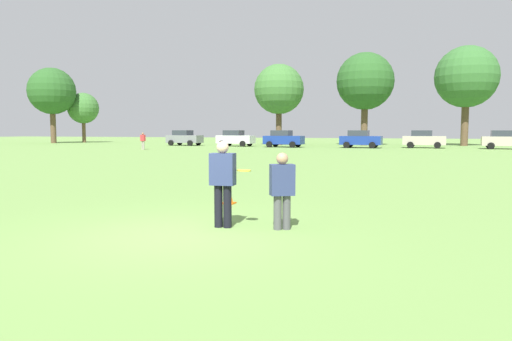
{
  "coord_description": "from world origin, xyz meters",
  "views": [
    {
      "loc": [
        3.83,
        -7.42,
        1.89
      ],
      "look_at": [
        0.73,
        2.36,
        0.99
      ],
      "focal_mm": 32.88,
      "sensor_mm": 36.0,
      "label": 1
    }
  ],
  "objects_px": {
    "parked_car_mid_right": "(360,139)",
    "parked_car_center": "(283,139)",
    "parked_car_mid_left": "(235,138)",
    "player_thrower": "(223,179)",
    "parked_car_near_left": "(184,138)",
    "player_defender": "(282,187)",
    "parked_car_near_right": "(424,139)",
    "traffic_cone": "(229,195)",
    "bystander_sideline_watcher": "(143,140)",
    "frisbee": "(244,170)",
    "parked_car_far_right": "(505,140)"
  },
  "relations": [
    {
      "from": "parked_car_mid_left",
      "to": "parked_car_center",
      "type": "xyz_separation_m",
      "value": [
        5.96,
        -1.17,
        0.0
      ]
    },
    {
      "from": "traffic_cone",
      "to": "parked_car_center",
      "type": "xyz_separation_m",
      "value": [
        -8.25,
        38.08,
        0.69
      ]
    },
    {
      "from": "bystander_sideline_watcher",
      "to": "player_defender",
      "type": "bearing_deg",
      "value": -54.94
    },
    {
      "from": "player_thrower",
      "to": "parked_car_mid_right",
      "type": "bearing_deg",
      "value": 91.48
    },
    {
      "from": "traffic_cone",
      "to": "parked_car_near_right",
      "type": "relative_size",
      "value": 0.11
    },
    {
      "from": "parked_car_mid_right",
      "to": "frisbee",
      "type": "bearing_deg",
      "value": -87.97
    },
    {
      "from": "parked_car_near_left",
      "to": "bystander_sideline_watcher",
      "type": "height_order",
      "value": "parked_car_near_left"
    },
    {
      "from": "parked_car_center",
      "to": "parked_car_mid_left",
      "type": "bearing_deg",
      "value": 168.91
    },
    {
      "from": "player_defender",
      "to": "frisbee",
      "type": "relative_size",
      "value": 5.39
    },
    {
      "from": "player_thrower",
      "to": "frisbee",
      "type": "height_order",
      "value": "player_thrower"
    },
    {
      "from": "player_defender",
      "to": "traffic_cone",
      "type": "distance_m",
      "value": 3.38
    },
    {
      "from": "player_defender",
      "to": "parked_car_near_right",
      "type": "height_order",
      "value": "parked_car_near_right"
    },
    {
      "from": "player_thrower",
      "to": "player_defender",
      "type": "distance_m",
      "value": 1.16
    },
    {
      "from": "player_thrower",
      "to": "parked_car_near_left",
      "type": "distance_m",
      "value": 47.91
    },
    {
      "from": "player_defender",
      "to": "parked_car_center",
      "type": "relative_size",
      "value": 0.34
    },
    {
      "from": "parked_car_mid_right",
      "to": "parked_car_near_right",
      "type": "distance_m",
      "value": 6.5
    },
    {
      "from": "parked_car_mid_left",
      "to": "player_thrower",
      "type": "bearing_deg",
      "value": -70.16
    },
    {
      "from": "bystander_sideline_watcher",
      "to": "traffic_cone",
      "type": "bearing_deg",
      "value": -55.29
    },
    {
      "from": "frisbee",
      "to": "parked_car_mid_left",
      "type": "xyz_separation_m",
      "value": [
        -15.54,
        41.87,
        -0.18
      ]
    },
    {
      "from": "parked_car_mid_right",
      "to": "player_thrower",
      "type": "bearing_deg",
      "value": -88.52
    },
    {
      "from": "parked_car_center",
      "to": "parked_car_far_right",
      "type": "bearing_deg",
      "value": 4.37
    },
    {
      "from": "parked_car_near_left",
      "to": "parked_car_far_right",
      "type": "bearing_deg",
      "value": -0.2
    },
    {
      "from": "player_defender",
      "to": "frisbee",
      "type": "xyz_separation_m",
      "value": [
        -0.75,
        -0.02,
        0.3
      ]
    },
    {
      "from": "frisbee",
      "to": "player_thrower",
      "type": "bearing_deg",
      "value": -160.82
    },
    {
      "from": "player_defender",
      "to": "parked_car_mid_left",
      "type": "height_order",
      "value": "parked_car_mid_left"
    },
    {
      "from": "parked_car_center",
      "to": "parked_car_mid_right",
      "type": "relative_size",
      "value": 1.0
    },
    {
      "from": "player_thrower",
      "to": "frisbee",
      "type": "xyz_separation_m",
      "value": [
        0.39,
        0.13,
        0.17
      ]
    },
    {
      "from": "parked_car_mid_right",
      "to": "parked_car_center",
      "type": "bearing_deg",
      "value": -175.94
    },
    {
      "from": "traffic_cone",
      "to": "parked_car_mid_right",
      "type": "distance_m",
      "value": 38.66
    },
    {
      "from": "player_defender",
      "to": "parked_car_mid_left",
      "type": "xyz_separation_m",
      "value": [
        -16.29,
        41.85,
        0.11
      ]
    },
    {
      "from": "parked_car_mid_left",
      "to": "traffic_cone",
      "type": "bearing_deg",
      "value": -70.09
    },
    {
      "from": "player_thrower",
      "to": "parked_car_center",
      "type": "height_order",
      "value": "parked_car_center"
    },
    {
      "from": "traffic_cone",
      "to": "player_defender",
      "type": "bearing_deg",
      "value": -51.36
    },
    {
      "from": "parked_car_mid_left",
      "to": "parked_car_near_left",
      "type": "bearing_deg",
      "value": 174.78
    },
    {
      "from": "parked_car_mid_right",
      "to": "parked_car_far_right",
      "type": "bearing_deg",
      "value": 4.55
    },
    {
      "from": "player_thrower",
      "to": "traffic_cone",
      "type": "distance_m",
      "value": 3.0
    },
    {
      "from": "parked_car_mid_left",
      "to": "parked_car_center",
      "type": "height_order",
      "value": "same"
    },
    {
      "from": "parked_car_center",
      "to": "parked_car_far_right",
      "type": "xyz_separation_m",
      "value": [
        21.79,
        1.66,
        0.0
      ]
    },
    {
      "from": "traffic_cone",
      "to": "parked_car_near_right",
      "type": "height_order",
      "value": "parked_car_near_right"
    },
    {
      "from": "parked_car_mid_left",
      "to": "parked_car_near_right",
      "type": "relative_size",
      "value": 1.0
    },
    {
      "from": "frisbee",
      "to": "parked_car_near_left",
      "type": "xyz_separation_m",
      "value": [
        -22.26,
        42.49,
        -0.18
      ]
    },
    {
      "from": "frisbee",
      "to": "parked_car_near_left",
      "type": "relative_size",
      "value": 0.06
    },
    {
      "from": "traffic_cone",
      "to": "parked_car_near_left",
      "type": "relative_size",
      "value": 0.11
    },
    {
      "from": "frisbee",
      "to": "parked_car_mid_left",
      "type": "height_order",
      "value": "parked_car_mid_left"
    },
    {
      "from": "parked_car_mid_left",
      "to": "bystander_sideline_watcher",
      "type": "height_order",
      "value": "parked_car_mid_left"
    },
    {
      "from": "parked_car_near_right",
      "to": "frisbee",
      "type": "bearing_deg",
      "value": -96.38
    },
    {
      "from": "parked_car_mid_left",
      "to": "parked_car_far_right",
      "type": "xyz_separation_m",
      "value": [
        27.75,
        0.5,
        0.0
      ]
    },
    {
      "from": "parked_car_near_left",
      "to": "parked_car_near_right",
      "type": "xyz_separation_m",
      "value": [
        27.07,
        0.5,
        0.0
      ]
    },
    {
      "from": "parked_car_mid_right",
      "to": "parked_car_mid_left",
      "type": "bearing_deg",
      "value": 177.59
    },
    {
      "from": "traffic_cone",
      "to": "parked_car_mid_left",
      "type": "bearing_deg",
      "value": 109.91
    }
  ]
}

